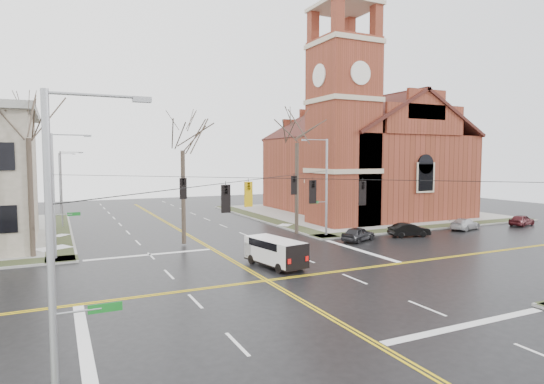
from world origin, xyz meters
name	(u,v)px	position (x,y,z in m)	size (l,w,h in m)	color
ground	(267,281)	(0.00, 0.00, 0.00)	(120.00, 120.00, 0.00)	black
sidewalks	(267,279)	(0.00, 0.00, 0.08)	(80.00, 80.00, 0.17)	gray
road_markings	(267,280)	(0.00, 0.00, 0.01)	(100.00, 100.00, 0.01)	gold
church	(358,150)	(24.76, 24.78, 8.43)	(24.28, 27.48, 27.50)	maroon
signal_pole_ne	(325,184)	(11.32, 11.50, 4.95)	(2.75, 0.22, 9.00)	gray
signal_pole_nw	(56,192)	(-11.32, 11.50, 4.95)	(2.75, 0.22, 9.00)	gray
signal_pole_sw	(58,252)	(-11.32, -11.50, 4.95)	(2.75, 0.22, 9.00)	gray
span_wires	(267,178)	(0.00, 0.00, 6.20)	(23.02, 23.02, 0.03)	black
traffic_signals	(271,191)	(0.00, -0.67, 5.45)	(8.21, 8.26, 1.30)	black
streetlight_north_a	(63,186)	(-10.65, 28.00, 4.47)	(2.30, 0.20, 8.00)	gray
streetlight_north_b	(61,178)	(-10.65, 48.00, 4.47)	(2.30, 0.20, 8.00)	gray
cargo_van	(273,250)	(1.96, 3.13, 1.11)	(2.77, 5.21, 1.88)	white
parked_car_a	(358,234)	(12.80, 8.27, 0.64)	(1.52, 3.78, 1.29)	black
parked_car_b	(409,230)	(18.54, 8.11, 0.64)	(1.36, 3.89, 1.28)	black
parked_car_c	(465,224)	(26.62, 8.83, 0.59)	(1.66, 4.08, 1.18)	#B9B8BB
parked_car_d	(522,220)	(34.48, 8.15, 0.61)	(1.45, 3.60, 1.23)	#481419
tree_nw_far	(28,130)	(-12.99, 12.95, 9.40)	(4.00, 4.00, 13.01)	#3D2F27
tree_nw_near	(183,144)	(-1.67, 13.07, 8.53)	(4.00, 4.00, 11.79)	#3D2F27
tree_ne	(297,137)	(9.43, 13.50, 9.39)	(4.00, 4.00, 13.00)	#3D2F27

